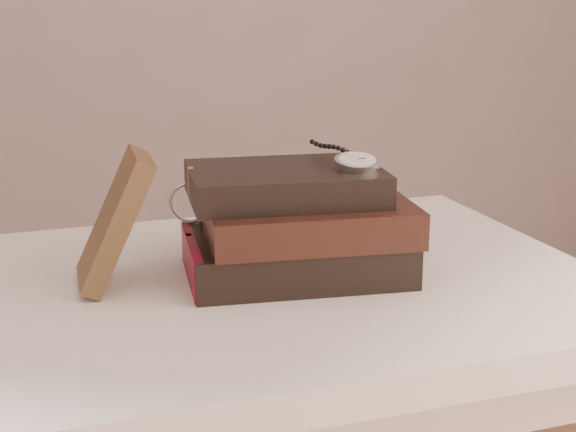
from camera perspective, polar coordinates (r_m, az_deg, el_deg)
name	(u,v)px	position (r m, az deg, el deg)	size (l,w,h in m)	color
table	(193,357)	(1.07, -6.29, -9.23)	(1.00, 0.60, 0.75)	white
book_stack	(297,226)	(1.05, 0.60, -0.64)	(0.29, 0.22, 0.13)	black
journal	(115,220)	(1.03, -11.35, -0.27)	(0.02, 0.10, 0.17)	#3D2917
pocket_watch	(355,161)	(1.04, 4.46, 3.61)	(0.06, 0.16, 0.02)	silver
eyeglasses	(211,201)	(1.12, -5.12, 0.99)	(0.13, 0.14, 0.05)	silver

